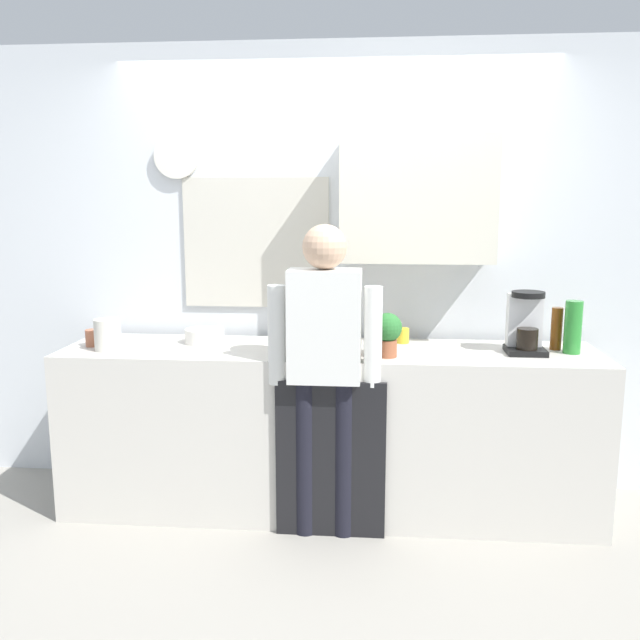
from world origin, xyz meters
TOP-DOWN VIEW (x-y plane):
  - ground_plane at (0.00, 0.00)m, footprint 8.00×8.00m
  - kitchen_counter at (0.00, 0.30)m, footprint 2.91×0.64m
  - dishwasher_panel at (0.03, -0.03)m, footprint 0.56×0.02m
  - back_wall_assembly at (0.05, 0.70)m, footprint 4.51×0.42m
  - coffee_maker at (1.04, 0.31)m, footprint 0.20×0.20m
  - bottle_clear_soda at (1.29, 0.31)m, footprint 0.09×0.09m
  - bottle_red_vinegar at (0.13, 0.14)m, footprint 0.06×0.06m
  - bottle_amber_beer at (1.22, 0.40)m, footprint 0.06×0.06m
  - cup_yellow_cup at (0.40, 0.50)m, footprint 0.07×0.07m
  - cup_terracotta_mug at (-1.31, 0.26)m, footprint 0.08×0.08m
  - mixing_bowl at (-0.72, 0.40)m, footprint 0.22×0.22m
  - potted_plant at (0.31, 0.14)m, footprint 0.15×0.15m
  - storage_canister at (-1.19, 0.17)m, footprint 0.14×0.14m
  - person_at_sink at (0.00, 0.00)m, footprint 0.57×0.22m

SIDE VIEW (x-z plane):
  - ground_plane at x=0.00m, z-range 0.00..0.00m
  - dishwasher_panel at x=0.03m, z-range 0.00..0.82m
  - kitchen_counter at x=0.00m, z-range 0.00..0.92m
  - person_at_sink at x=0.00m, z-range 0.15..1.75m
  - mixing_bowl at x=-0.72m, z-range 0.92..1.00m
  - cup_yellow_cup at x=0.40m, z-range 0.92..1.00m
  - cup_terracotta_mug at x=-1.31m, z-range 0.92..1.01m
  - storage_canister at x=-1.19m, z-range 0.92..1.09m
  - bottle_red_vinegar at x=0.13m, z-range 0.92..1.14m
  - bottle_amber_beer at x=1.22m, z-range 0.92..1.15m
  - potted_plant at x=0.31m, z-range 0.93..1.16m
  - bottle_clear_soda at x=1.29m, z-range 0.92..1.20m
  - coffee_maker at x=1.04m, z-range 0.90..1.23m
  - back_wall_assembly at x=0.05m, z-range 0.06..2.66m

